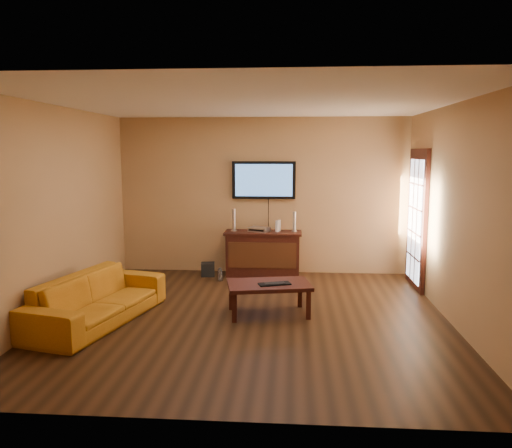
# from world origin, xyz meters

# --- Properties ---
(ground_plane) EXTENTS (5.00, 5.00, 0.00)m
(ground_plane) POSITION_xyz_m (0.00, 0.00, 0.00)
(ground_plane) COLOR black
(ground_plane) RESTS_ON ground
(room_walls) EXTENTS (5.00, 5.00, 5.00)m
(room_walls) POSITION_xyz_m (0.00, 0.62, 1.69)
(room_walls) COLOR tan
(room_walls) RESTS_ON ground
(french_door) EXTENTS (0.07, 1.02, 2.22)m
(french_door) POSITION_xyz_m (2.46, 1.70, 1.05)
(french_door) COLOR black
(french_door) RESTS_ON ground
(media_console) EXTENTS (1.31, 0.50, 0.76)m
(media_console) POSITION_xyz_m (0.03, 2.24, 0.38)
(media_console) COLOR black
(media_console) RESTS_ON ground
(television) EXTENTS (1.09, 0.08, 0.65)m
(television) POSITION_xyz_m (0.03, 2.45, 1.63)
(television) COLOR black
(television) RESTS_ON ground
(coffee_table) EXTENTS (1.16, 0.83, 0.42)m
(coffee_table) POSITION_xyz_m (0.23, 0.15, 0.37)
(coffee_table) COLOR black
(coffee_table) RESTS_ON ground
(sofa) EXTENTS (1.06, 2.13, 0.80)m
(sofa) POSITION_xyz_m (-1.88, -0.30, 0.40)
(sofa) COLOR #B86F14
(sofa) RESTS_ON ground
(speaker_left) EXTENTS (0.10, 0.10, 0.38)m
(speaker_left) POSITION_xyz_m (-0.48, 2.28, 0.94)
(speaker_left) COLOR silver
(speaker_left) RESTS_ON media_console
(speaker_right) EXTENTS (0.09, 0.09, 0.34)m
(speaker_right) POSITION_xyz_m (0.56, 2.28, 0.92)
(speaker_right) COLOR silver
(speaker_right) RESTS_ON media_console
(av_receiver) EXTENTS (0.40, 0.35, 0.08)m
(av_receiver) POSITION_xyz_m (-0.04, 2.25, 0.80)
(av_receiver) COLOR silver
(av_receiver) RESTS_ON media_console
(game_console) EXTENTS (0.09, 0.15, 0.20)m
(game_console) POSITION_xyz_m (0.28, 2.27, 0.86)
(game_console) COLOR white
(game_console) RESTS_ON media_console
(subwoofer) EXTENTS (0.26, 0.26, 0.23)m
(subwoofer) POSITION_xyz_m (-0.91, 2.12, 0.11)
(subwoofer) COLOR black
(subwoofer) RESTS_ON ground
(bottle) EXTENTS (0.08, 0.08, 0.22)m
(bottle) POSITION_xyz_m (-0.66, 1.80, 0.10)
(bottle) COLOR white
(bottle) RESTS_ON ground
(keyboard) EXTENTS (0.44, 0.28, 0.02)m
(keyboard) POSITION_xyz_m (0.31, 0.08, 0.43)
(keyboard) COLOR black
(keyboard) RESTS_ON coffee_table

